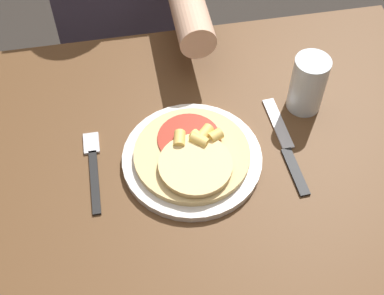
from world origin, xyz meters
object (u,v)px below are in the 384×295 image
at_px(plate, 192,159).
at_px(fork, 93,167).
at_px(dining_table, 201,208).
at_px(knife, 286,146).
at_px(drinking_glass, 308,84).
at_px(pizza, 193,154).

xyz_separation_m(plate, fork, (-0.17, 0.02, -0.00)).
xyz_separation_m(dining_table, fork, (-0.19, 0.03, 0.15)).
height_order(dining_table, knife, knife).
distance_m(plate, fork, 0.17).
height_order(dining_table, drinking_glass, drinking_glass).
bearing_deg(knife, fork, 177.07).
relative_size(dining_table, fork, 5.47).
height_order(knife, drinking_glass, drinking_glass).
bearing_deg(drinking_glass, pizza, -157.51).
bearing_deg(dining_table, pizza, 142.98).
relative_size(plate, knife, 1.11).
xyz_separation_m(dining_table, pizza, (-0.01, 0.01, 0.17)).
bearing_deg(fork, knife, -2.93).
distance_m(dining_table, drinking_glass, 0.31).
bearing_deg(dining_table, plate, 136.58).
xyz_separation_m(pizza, knife, (0.17, 0.00, -0.02)).
height_order(pizza, fork, pizza).
height_order(dining_table, fork, fork).
bearing_deg(drinking_glass, fork, -169.61).
distance_m(dining_table, fork, 0.24).
bearing_deg(pizza, knife, 1.31).
bearing_deg(plate, fork, 174.13).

